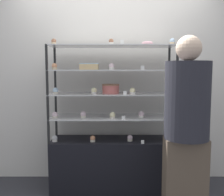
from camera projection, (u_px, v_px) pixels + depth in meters
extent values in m
plane|color=#2D2D33|center=(112.00, 188.00, 3.20)|extent=(20.00, 20.00, 0.00)
cube|color=silver|center=(112.00, 80.00, 3.42)|extent=(8.00, 0.05, 2.60)
cube|color=black|center=(112.00, 164.00, 3.17)|extent=(1.44, 0.44, 0.61)
cube|color=black|center=(56.00, 124.00, 3.32)|extent=(0.02, 0.02, 0.28)
cube|color=black|center=(168.00, 124.00, 3.33)|extent=(0.02, 0.02, 0.28)
cube|color=black|center=(49.00, 132.00, 2.92)|extent=(0.02, 0.02, 0.28)
cube|color=black|center=(175.00, 132.00, 2.92)|extent=(0.02, 0.02, 0.28)
cube|color=silver|center=(112.00, 117.00, 3.11)|extent=(1.44, 0.44, 0.01)
cube|color=black|center=(56.00, 103.00, 3.29)|extent=(0.02, 0.02, 0.28)
cube|color=black|center=(168.00, 103.00, 3.30)|extent=(0.02, 0.02, 0.28)
cube|color=black|center=(48.00, 108.00, 2.89)|extent=(0.02, 0.02, 0.28)
cube|color=black|center=(176.00, 107.00, 2.89)|extent=(0.02, 0.02, 0.28)
cube|color=silver|center=(112.00, 94.00, 3.08)|extent=(1.44, 0.44, 0.01)
cube|color=black|center=(55.00, 81.00, 3.26)|extent=(0.02, 0.02, 0.28)
cube|color=black|center=(169.00, 81.00, 3.27)|extent=(0.02, 0.02, 0.28)
cube|color=black|center=(47.00, 82.00, 2.86)|extent=(0.02, 0.02, 0.28)
cube|color=black|center=(177.00, 82.00, 2.86)|extent=(0.02, 0.02, 0.28)
cube|color=silver|center=(112.00, 70.00, 3.05)|extent=(1.44, 0.44, 0.01)
cube|color=black|center=(55.00, 58.00, 3.23)|extent=(0.02, 0.02, 0.28)
cube|color=black|center=(169.00, 58.00, 3.24)|extent=(0.02, 0.02, 0.28)
cube|color=black|center=(47.00, 57.00, 2.82)|extent=(0.02, 0.02, 0.28)
cube|color=black|center=(178.00, 57.00, 2.83)|extent=(0.02, 0.02, 0.28)
cube|color=silver|center=(112.00, 46.00, 3.02)|extent=(1.44, 0.44, 0.01)
cylinder|color=#C66660|center=(111.00, 89.00, 3.07)|extent=(0.20, 0.20, 0.09)
cylinder|color=#8C5B42|center=(111.00, 85.00, 3.07)|extent=(0.20, 0.20, 0.02)
cube|color=#DBBC84|center=(89.00, 67.00, 3.02)|extent=(0.21, 0.14, 0.06)
cube|color=silver|center=(89.00, 64.00, 3.02)|extent=(0.22, 0.14, 0.01)
cylinder|color=white|center=(55.00, 140.00, 3.03)|extent=(0.06, 0.06, 0.03)
sphere|color=white|center=(55.00, 138.00, 3.03)|extent=(0.06, 0.06, 0.06)
cylinder|color=beige|center=(93.00, 141.00, 3.03)|extent=(0.06, 0.06, 0.03)
sphere|color=#E5996B|center=(93.00, 138.00, 3.02)|extent=(0.06, 0.06, 0.06)
cylinder|color=beige|center=(130.00, 140.00, 3.06)|extent=(0.06, 0.06, 0.03)
sphere|color=silver|center=(130.00, 137.00, 3.05)|extent=(0.06, 0.06, 0.06)
cylinder|color=#CCB28C|center=(167.00, 139.00, 3.09)|extent=(0.06, 0.06, 0.03)
sphere|color=#F4EAB2|center=(168.00, 137.00, 3.09)|extent=(0.06, 0.06, 0.06)
cube|color=white|center=(143.00, 142.00, 2.94)|extent=(0.04, 0.00, 0.04)
cylinder|color=beige|center=(55.00, 117.00, 3.01)|extent=(0.06, 0.06, 0.02)
sphere|color=silver|center=(55.00, 115.00, 3.01)|extent=(0.06, 0.06, 0.06)
cylinder|color=beige|center=(83.00, 116.00, 3.04)|extent=(0.06, 0.06, 0.02)
sphere|color=silver|center=(83.00, 114.00, 3.04)|extent=(0.06, 0.06, 0.06)
cylinder|color=beige|center=(113.00, 117.00, 2.99)|extent=(0.06, 0.06, 0.02)
sphere|color=#F4EAB2|center=(113.00, 115.00, 2.99)|extent=(0.06, 0.06, 0.06)
cylinder|color=white|center=(141.00, 117.00, 3.04)|extent=(0.06, 0.06, 0.02)
sphere|color=silver|center=(141.00, 114.00, 3.04)|extent=(0.06, 0.06, 0.06)
cylinder|color=white|center=(170.00, 117.00, 3.00)|extent=(0.06, 0.06, 0.02)
sphere|color=white|center=(170.00, 115.00, 3.00)|extent=(0.06, 0.06, 0.06)
cube|color=white|center=(124.00, 118.00, 2.91)|extent=(0.04, 0.00, 0.04)
cylinder|color=beige|center=(56.00, 93.00, 3.01)|extent=(0.06, 0.06, 0.02)
sphere|color=silver|center=(56.00, 90.00, 3.01)|extent=(0.06, 0.06, 0.06)
cylinder|color=white|center=(94.00, 93.00, 3.01)|extent=(0.06, 0.06, 0.02)
sphere|color=#F4EAB2|center=(94.00, 90.00, 3.00)|extent=(0.06, 0.06, 0.06)
cylinder|color=white|center=(132.00, 93.00, 2.98)|extent=(0.06, 0.06, 0.02)
sphere|color=#F4EAB2|center=(132.00, 91.00, 2.98)|extent=(0.06, 0.06, 0.06)
cylinder|color=#CCB28C|center=(171.00, 93.00, 2.96)|extent=(0.06, 0.06, 0.02)
sphere|color=silver|center=(171.00, 91.00, 2.95)|extent=(0.06, 0.06, 0.06)
cube|color=white|center=(125.00, 93.00, 2.88)|extent=(0.04, 0.00, 0.04)
cylinder|color=#CCB28C|center=(54.00, 68.00, 2.95)|extent=(0.06, 0.06, 0.03)
sphere|color=#E5996B|center=(54.00, 66.00, 2.95)|extent=(0.06, 0.06, 0.06)
cylinder|color=white|center=(112.00, 68.00, 2.95)|extent=(0.06, 0.06, 0.03)
sphere|color=silver|center=(112.00, 66.00, 2.95)|extent=(0.06, 0.06, 0.06)
cylinder|color=#CCB28C|center=(171.00, 68.00, 2.99)|extent=(0.06, 0.06, 0.03)
sphere|color=silver|center=(171.00, 66.00, 2.98)|extent=(0.06, 0.06, 0.06)
cube|color=white|center=(143.00, 68.00, 2.85)|extent=(0.04, 0.00, 0.04)
cylinder|color=#CCB28C|center=(54.00, 44.00, 2.94)|extent=(0.05, 0.05, 0.03)
sphere|color=#8C5B42|center=(54.00, 41.00, 2.94)|extent=(0.05, 0.05, 0.05)
cylinder|color=white|center=(111.00, 44.00, 2.94)|extent=(0.05, 0.05, 0.03)
sphere|color=#8C5B42|center=(111.00, 41.00, 2.93)|extent=(0.05, 0.05, 0.05)
cylinder|color=#CCB28C|center=(172.00, 43.00, 2.91)|extent=(0.05, 0.05, 0.03)
sphere|color=silver|center=(172.00, 41.00, 2.91)|extent=(0.05, 0.05, 0.05)
cube|color=white|center=(122.00, 42.00, 2.82)|extent=(0.04, 0.00, 0.04)
torus|color=#EFB2BC|center=(147.00, 44.00, 3.00)|extent=(0.13, 0.13, 0.04)
cube|color=brown|center=(185.00, 180.00, 2.45)|extent=(0.39, 0.21, 0.81)
cylinder|color=#26262D|center=(187.00, 100.00, 2.37)|extent=(0.41, 0.41, 0.70)
sphere|color=beige|center=(189.00, 48.00, 2.32)|extent=(0.23, 0.23, 0.23)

